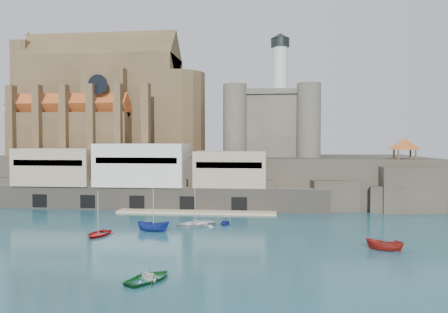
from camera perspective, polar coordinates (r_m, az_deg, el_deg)
ground at (r=66.18m, az=-8.10°, el=-9.78°), size 300.00×300.00×0.00m
promontory at (r=103.77m, az=-2.80°, el=-2.74°), size 100.00×36.00×10.00m
quay at (r=90.07m, az=-10.75°, el=-2.76°), size 70.00×12.00×13.05m
church at (r=112.42m, az=-14.83°, el=6.34°), size 47.00×25.93×30.51m
castle_keep at (r=103.93m, az=6.25°, el=4.65°), size 21.20×21.20×29.30m
rock_outcrop at (r=92.77m, az=22.48°, el=-4.01°), size 14.50×10.50×8.70m
pavilion at (r=92.44m, az=22.53°, el=1.38°), size 6.40×6.40×5.40m
boat_0 at (r=65.88m, az=-16.10°, el=-9.90°), size 3.87×1.44×5.30m
boat_1 at (r=44.51m, az=-9.76°, el=-15.67°), size 3.06×2.91×3.05m
boat_2 at (r=67.23m, az=-9.19°, el=-9.60°), size 2.03×1.98×4.96m
boat_3 at (r=44.50m, az=-9.72°, el=-15.67°), size 3.91×2.89×5.41m
boat_5 at (r=58.59m, az=20.19°, el=-11.43°), size 2.13×2.10×4.46m
boat_6 at (r=70.40m, az=-3.80°, el=-9.05°), size 3.66×4.68×6.56m
boat_7 at (r=71.33m, az=0.14°, el=-8.90°), size 2.88×2.21×2.96m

